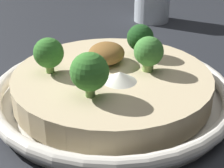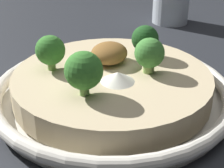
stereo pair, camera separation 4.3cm
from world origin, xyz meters
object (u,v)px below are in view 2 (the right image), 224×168
Objects in this scene: risotto_bowl at (112,88)px; broccoli_back_left at (145,40)px; broccoli_right at (84,71)px; broccoli_front_right at (50,51)px; broccoli_back at (149,54)px.

broccoli_back_left is at bearing 155.41° from risotto_bowl.
risotto_bowl is 0.08m from broccoli_right.
broccoli_front_right is at bearing -128.58° from broccoli_right.
risotto_bowl is at bearing -71.39° from broccoli_back.
risotto_bowl is 6.94× the size of broccoli_back_left.
broccoli_back_left is 0.99× the size of broccoli_front_right.
broccoli_back_left and broccoli_front_right have the same top height.
broccoli_right reaches higher than risotto_bowl.
broccoli_front_right is (-0.05, -0.06, -0.00)m from broccoli_right.
risotto_bowl is 6.84× the size of broccoli_front_right.
broccoli_back and broccoli_back_left have the same top height.
broccoli_right is 1.13× the size of broccoli_front_right.
broccoli_back_left is (-0.06, 0.03, 0.05)m from risotto_bowl.
broccoli_back is 0.05m from broccoli_back_left.
broccoli_right is 0.08m from broccoli_front_right.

